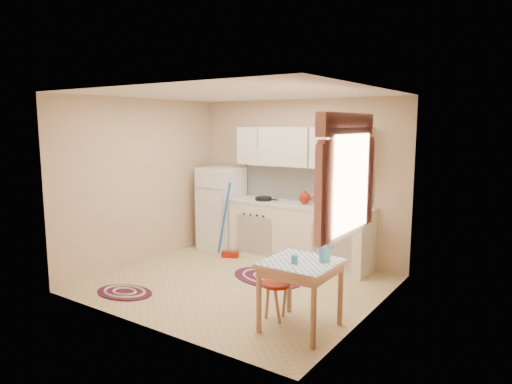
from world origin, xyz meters
TOP-DOWN VIEW (x-y plane):
  - room_shell at (0.16, 0.24)m, footprint 3.64×3.60m
  - fridge at (-1.28, 1.25)m, footprint 0.65×0.60m
  - broom at (-0.83, 0.90)m, footprint 0.30×0.22m
  - base_cabinets at (0.19, 1.30)m, footprint 2.25×0.60m
  - countertop at (0.19, 1.30)m, footprint 2.27×0.62m
  - frying_pan at (-0.42, 1.25)m, footprint 0.27×0.27m
  - red_kettle at (0.29, 1.30)m, footprint 0.24×0.23m
  - red_canister at (0.59, 1.30)m, footprint 0.14×0.14m
  - table at (1.33, -0.72)m, footprint 0.72×0.72m
  - stool at (1.01, -0.67)m, footprint 0.40×0.40m
  - coffee_pot at (1.54, -0.60)m, footprint 0.16×0.14m
  - mug at (1.32, -0.82)m, footprint 0.08×0.08m
  - rug_center at (0.20, 0.41)m, footprint 1.19×0.89m
  - rug_left at (-0.99, -1.09)m, footprint 0.84×0.63m

SIDE VIEW (x-z plane):
  - rug_center at x=0.20m, z-range 0.00..0.02m
  - rug_left at x=-0.99m, z-range 0.00..0.02m
  - stool at x=1.01m, z-range 0.00..0.42m
  - table at x=1.33m, z-range 0.00..0.72m
  - base_cabinets at x=0.19m, z-range 0.00..0.88m
  - broom at x=-0.83m, z-range 0.00..1.20m
  - fridge at x=-1.28m, z-range 0.00..1.40m
  - mug at x=1.32m, z-range 0.72..0.82m
  - coffee_pot at x=1.54m, z-range 0.72..1.01m
  - countertop at x=0.19m, z-range 0.88..0.92m
  - frying_pan at x=-0.42m, z-range 0.92..0.97m
  - red_canister at x=0.59m, z-range 0.92..1.08m
  - red_kettle at x=0.29m, z-range 0.92..1.11m
  - room_shell at x=0.16m, z-range 0.34..2.86m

